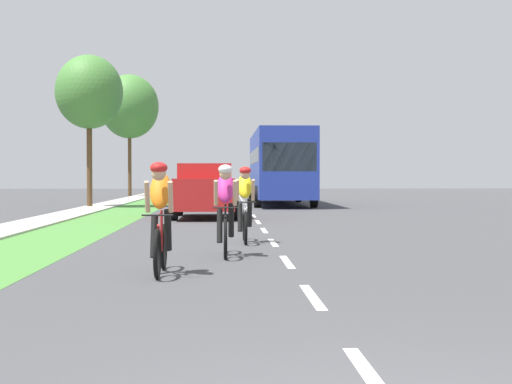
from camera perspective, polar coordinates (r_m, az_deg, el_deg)
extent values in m
plane|color=#424244|center=(23.87, 0.02, -2.12)|extent=(120.00, 120.00, 0.00)
cube|color=#478438|center=(24.15, -11.42, -2.09)|extent=(2.13, 70.00, 0.01)
cube|color=#B2ADA3|center=(24.49, -15.52, -2.06)|extent=(1.41, 70.00, 0.10)
cube|color=white|center=(5.34, 8.77, -13.78)|extent=(0.12, 1.80, 0.01)
cube|color=white|center=(8.73, 4.28, -7.89)|extent=(0.12, 1.80, 0.01)
cube|color=white|center=(12.18, 2.36, -5.30)|extent=(0.12, 1.80, 0.01)
cube|color=white|center=(15.66, 1.30, -3.85)|extent=(0.12, 1.80, 0.01)
cube|color=white|center=(19.14, 0.62, -2.93)|extent=(0.12, 1.80, 0.01)
cube|color=white|center=(22.63, 0.16, -2.29)|extent=(0.12, 1.80, 0.01)
cube|color=white|center=(26.12, -0.18, -1.82)|extent=(0.12, 1.80, 0.01)
cube|color=white|center=(29.61, -0.45, -1.46)|extent=(0.12, 1.80, 0.01)
cube|color=white|center=(33.11, -0.65, -1.18)|extent=(0.12, 1.80, 0.01)
cube|color=white|center=(36.60, -0.82, -0.95)|extent=(0.12, 1.80, 0.01)
cube|color=white|center=(40.10, -0.95, -0.76)|extent=(0.12, 1.80, 0.01)
cube|color=white|center=(43.60, -1.07, -0.61)|extent=(0.12, 1.80, 0.01)
cube|color=white|center=(47.09, -1.17, -0.47)|extent=(0.12, 1.80, 0.01)
cube|color=white|center=(50.59, -1.25, -0.35)|extent=(0.12, 1.80, 0.01)
cube|color=white|center=(54.09, -1.33, -0.25)|extent=(0.12, 1.80, 0.01)
torus|color=black|center=(11.23, -7.01, -4.13)|extent=(0.06, 0.68, 0.68)
torus|color=black|center=(10.20, -7.48, -4.68)|extent=(0.06, 0.68, 0.68)
cylinder|color=red|center=(10.60, -7.28, -3.48)|extent=(0.04, 0.59, 0.43)
cylinder|color=red|center=(10.87, -7.16, -2.83)|extent=(0.04, 0.04, 0.55)
cylinder|color=red|center=(10.63, -7.27, -1.68)|extent=(0.03, 0.55, 0.03)
cylinder|color=black|center=(10.18, -7.48, -1.75)|extent=(0.42, 0.02, 0.02)
ellipsoid|color=orange|center=(10.69, -7.24, 0.10)|extent=(0.30, 0.54, 0.63)
sphere|color=tan|center=(10.41, -7.37, 1.40)|extent=(0.20, 0.20, 0.20)
ellipsoid|color=red|center=(10.41, -7.37, 1.84)|extent=(0.24, 0.28, 0.16)
cylinder|color=tan|center=(10.43, -8.24, -0.37)|extent=(0.07, 0.26, 0.45)
cylinder|color=tan|center=(10.40, -6.49, -0.37)|extent=(0.07, 0.26, 0.45)
cylinder|color=black|center=(10.81, -7.72, -3.39)|extent=(0.10, 0.30, 0.60)
cylinder|color=black|center=(10.73, -6.69, -2.88)|extent=(0.10, 0.25, 0.61)
torus|color=black|center=(13.54, -2.33, -3.21)|extent=(0.06, 0.68, 0.68)
torus|color=black|center=(12.51, -2.33, -3.58)|extent=(0.06, 0.68, 0.68)
cylinder|color=black|center=(12.91, -2.33, -2.63)|extent=(0.04, 0.59, 0.43)
cylinder|color=black|center=(13.18, -2.33, -2.12)|extent=(0.04, 0.04, 0.55)
cylinder|color=black|center=(12.94, -2.33, -1.16)|extent=(0.03, 0.55, 0.03)
cylinder|color=black|center=(12.49, -2.33, -1.20)|extent=(0.42, 0.02, 0.02)
ellipsoid|color=#CC2D8C|center=(13.00, -2.33, 0.31)|extent=(0.30, 0.54, 0.63)
sphere|color=tan|center=(12.72, -2.33, 1.37)|extent=(0.20, 0.20, 0.20)
ellipsoid|color=white|center=(12.72, -2.33, 1.73)|extent=(0.24, 0.28, 0.16)
cylinder|color=tan|center=(12.73, -3.05, -0.07)|extent=(0.07, 0.26, 0.45)
cylinder|color=tan|center=(12.73, -1.61, -0.07)|extent=(0.07, 0.26, 0.45)
cylinder|color=black|center=(13.11, -2.77, -2.57)|extent=(0.10, 0.30, 0.60)
cylinder|color=black|center=(13.06, -1.89, -2.15)|extent=(0.10, 0.25, 0.61)
torus|color=black|center=(16.18, -0.90, -2.49)|extent=(0.06, 0.68, 0.68)
torus|color=black|center=(15.14, -0.80, -2.75)|extent=(0.06, 0.68, 0.68)
cylinder|color=silver|center=(15.55, -0.84, -1.98)|extent=(0.04, 0.59, 0.43)
cylinder|color=silver|center=(15.82, -0.87, -1.56)|extent=(0.04, 0.04, 0.55)
cylinder|color=silver|center=(15.58, -0.84, -0.76)|extent=(0.03, 0.55, 0.03)
cylinder|color=black|center=(15.14, -0.80, -0.78)|extent=(0.42, 0.02, 0.02)
ellipsoid|color=yellow|center=(15.65, -0.85, 0.46)|extent=(0.30, 0.54, 0.63)
sphere|color=tan|center=(15.37, -0.82, 1.34)|extent=(0.20, 0.20, 0.20)
ellipsoid|color=red|center=(15.37, -0.82, 1.64)|extent=(0.24, 0.28, 0.16)
cylinder|color=tan|center=(15.36, -1.42, 0.15)|extent=(0.07, 0.26, 0.45)
cylinder|color=tan|center=(15.37, -0.23, 0.15)|extent=(0.07, 0.26, 0.45)
cylinder|color=black|center=(15.75, -1.22, -1.94)|extent=(0.10, 0.30, 0.60)
cylinder|color=black|center=(15.70, -0.49, -1.58)|extent=(0.10, 0.25, 0.61)
cube|color=red|center=(24.96, -3.86, -0.11)|extent=(1.90, 4.70, 1.00)
cube|color=red|center=(25.15, -3.85, 1.54)|extent=(1.71, 2.91, 0.52)
cube|color=#1E2833|center=(23.90, -3.93, 1.27)|extent=(1.56, 0.08, 0.44)
cylinder|color=black|center=(23.61, -6.25, -1.28)|extent=(0.25, 0.72, 0.72)
cylinder|color=black|center=(23.56, -1.64, -1.28)|extent=(0.25, 0.72, 0.72)
cylinder|color=black|center=(26.42, -5.84, -1.02)|extent=(0.25, 0.72, 0.72)
cylinder|color=black|center=(26.38, -1.72, -1.02)|extent=(0.25, 0.72, 0.72)
cube|color=#23389E|center=(36.86, 1.78, 2.06)|extent=(2.50, 11.60, 3.10)
cube|color=#1E2833|center=(36.87, 1.78, 2.68)|extent=(2.52, 10.67, 0.64)
cube|color=#1E2833|center=(31.11, 2.56, 2.67)|extent=(2.25, 0.06, 1.20)
cylinder|color=black|center=(33.03, 0.09, -0.36)|extent=(0.28, 0.96, 0.96)
cylinder|color=black|center=(33.23, 4.40, -0.35)|extent=(0.28, 0.96, 0.96)
cylinder|color=black|center=(39.98, -0.34, -0.09)|extent=(0.28, 0.96, 0.96)
cylinder|color=black|center=(40.15, 3.23, -0.08)|extent=(0.28, 0.96, 0.96)
cube|color=#194C2D|center=(55.66, -3.15, 0.44)|extent=(1.76, 4.30, 0.76)
cube|color=#194C2D|center=(55.80, -3.15, 1.08)|extent=(1.55, 2.24, 0.52)
cube|color=#1E2833|center=(54.84, -3.16, 1.06)|extent=(1.44, 0.08, 0.44)
cylinder|color=black|center=(54.35, -4.09, 0.08)|extent=(0.22, 0.64, 0.64)
cylinder|color=black|center=(54.33, -2.24, 0.09)|extent=(0.22, 0.64, 0.64)
cylinder|color=black|center=(57.01, -4.01, 0.14)|extent=(0.22, 0.64, 0.64)
cylinder|color=black|center=(56.99, -2.24, 0.14)|extent=(0.22, 0.64, 0.64)
cube|color=#A5A8AD|center=(66.65, -3.14, 0.64)|extent=(1.96, 5.10, 0.76)
cube|color=#A5A8AD|center=(65.89, -3.15, 1.15)|extent=(1.80, 1.78, 0.64)
cube|color=#1E2833|center=(65.17, -3.16, 1.13)|extent=(1.67, 0.08, 0.52)
cube|color=#A5A8AD|center=(67.69, -3.89, 0.90)|extent=(0.08, 2.81, 0.40)
cube|color=#A5A8AD|center=(67.67, -2.37, 0.90)|extent=(0.08, 2.81, 0.40)
cube|color=#A5A8AD|center=(69.16, -3.12, 0.91)|extent=(1.80, 0.08, 0.40)
cylinder|color=black|center=(65.15, -4.02, 0.32)|extent=(0.26, 0.76, 0.76)
cylinder|color=black|center=(65.12, -2.30, 0.32)|extent=(0.26, 0.76, 0.76)
cylinder|color=black|center=(68.21, -3.95, 0.36)|extent=(0.26, 0.76, 0.76)
cylinder|color=black|center=(68.18, -2.30, 0.36)|extent=(0.26, 0.76, 0.76)
cylinder|color=brown|center=(34.12, -12.50, 2.15)|extent=(0.24, 0.24, 3.92)
ellipsoid|color=#478438|center=(34.32, -12.52, 7.41)|extent=(2.97, 2.97, 3.26)
cylinder|color=brown|center=(52.22, -9.54, 2.18)|extent=(0.24, 0.24, 4.56)
ellipsoid|color=#478438|center=(52.43, -9.56, 6.41)|extent=(3.97, 3.97, 4.37)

